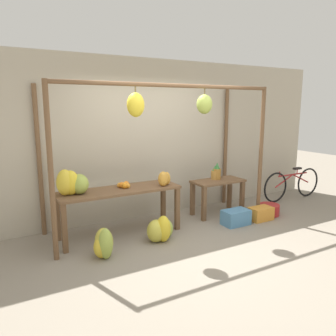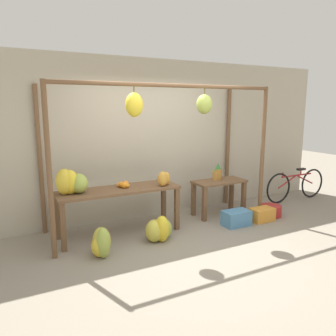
{
  "view_description": "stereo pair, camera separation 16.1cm",
  "coord_description": "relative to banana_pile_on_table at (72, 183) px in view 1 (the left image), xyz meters",
  "views": [
    {
      "loc": [
        -2.45,
        -3.67,
        1.99
      ],
      "look_at": [
        0.11,
        0.94,
        0.99
      ],
      "focal_mm": 35.0,
      "sensor_mm": 36.0,
      "label": 1
    },
    {
      "loc": [
        -2.31,
        -3.75,
        1.99
      ],
      "look_at": [
        0.11,
        0.94,
        0.99
      ],
      "focal_mm": 35.0,
      "sensor_mm": 36.0,
      "label": 2
    }
  ],
  "objects": [
    {
      "name": "papaya_pile",
      "position": [
        1.42,
        -0.17,
        -0.05
      ],
      "size": [
        0.24,
        0.2,
        0.24
      ],
      "color": "gold",
      "rests_on": "display_table_main"
    },
    {
      "name": "display_table_main",
      "position": [
        0.71,
        -0.02,
        -0.28
      ],
      "size": [
        1.89,
        0.58,
        0.74
      ],
      "color": "brown",
      "rests_on": "ground_plane"
    },
    {
      "name": "stall_awning",
      "position": [
        1.42,
        -0.18,
        0.73
      ],
      "size": [
        3.64,
        1.13,
        2.31
      ],
      "color": "brown",
      "rests_on": "ground_plane"
    },
    {
      "name": "shop_wall_back",
      "position": [
        1.45,
        0.66,
        0.5
      ],
      "size": [
        8.0,
        0.08,
        2.8
      ],
      "color": "#B2A893",
      "rests_on": "ground_plane"
    },
    {
      "name": "banana_pile_on_table",
      "position": [
        0.0,
        0.0,
        0.0
      ],
      "size": [
        0.52,
        0.35,
        0.38
      ],
      "color": "#9EB247",
      "rests_on": "display_table_main"
    },
    {
      "name": "banana_pile_ground_left",
      "position": [
        0.24,
        -0.66,
        -0.72
      ],
      "size": [
        0.33,
        0.34,
        0.42
      ],
      "color": "yellow",
      "rests_on": "ground_plane"
    },
    {
      "name": "pineapple_cluster",
      "position": [
        2.65,
        0.11,
        -0.13
      ],
      "size": [
        0.17,
        0.16,
        0.32
      ],
      "color": "#B27F38",
      "rests_on": "display_table_side"
    },
    {
      "name": "ground_plane",
      "position": [
        1.45,
        -0.96,
        -0.9
      ],
      "size": [
        20.0,
        20.0,
        0.0
      ],
      "primitive_type": "plane",
      "color": "gray"
    },
    {
      "name": "blue_bucket",
      "position": [
        3.46,
        -0.46,
        -0.81
      ],
      "size": [
        0.38,
        0.38,
        0.2
      ],
      "color": "#AD2323",
      "rests_on": "ground_plane"
    },
    {
      "name": "parked_bicycle",
      "position": [
        4.67,
        0.06,
        -0.57
      ],
      "size": [
        1.64,
        0.08,
        0.69
      ],
      "color": "black",
      "rests_on": "ground_plane"
    },
    {
      "name": "banana_pile_ground_right",
      "position": [
        1.15,
        -0.53,
        -0.73
      ],
      "size": [
        0.54,
        0.41,
        0.4
      ],
      "color": "#9EB247",
      "rests_on": "ground_plane"
    },
    {
      "name": "fruit_crate_purple",
      "position": [
        3.12,
        -0.6,
        -0.79
      ],
      "size": [
        0.41,
        0.25,
        0.23
      ],
      "color": "orange",
      "rests_on": "ground_plane"
    },
    {
      "name": "orange_pile",
      "position": [
        0.8,
        0.01,
        -0.13
      ],
      "size": [
        0.19,
        0.19,
        0.09
      ],
      "color": "orange",
      "rests_on": "display_table_main"
    },
    {
      "name": "display_table_side",
      "position": [
        2.65,
        0.04,
        -0.4
      ],
      "size": [
        0.97,
        0.46,
        0.65
      ],
      "color": "brown",
      "rests_on": "ground_plane"
    },
    {
      "name": "fruit_crate_white",
      "position": [
        2.58,
        -0.56,
        -0.78
      ],
      "size": [
        0.46,
        0.28,
        0.26
      ],
      "color": "#4C84B2",
      "rests_on": "ground_plane"
    }
  ]
}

